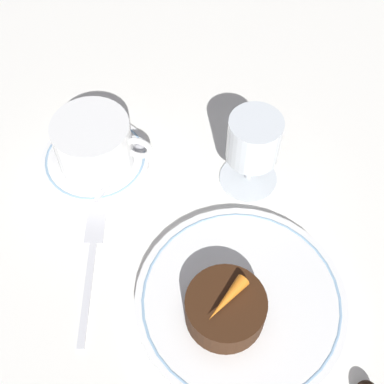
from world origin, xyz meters
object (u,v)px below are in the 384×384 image
dinner_plate (241,301)px  dessert_cake (225,309)px  fork (92,255)px  coffee_cup (94,142)px  wine_glass (253,144)px

dinner_plate → dessert_cake: 0.03m
dinner_plate → fork: (-0.17, 0.03, -0.01)m
coffee_cup → fork: (0.03, -0.12, -0.04)m
coffee_cup → fork: 0.13m
coffee_cup → wine_glass: size_ratio=1.12×
dinner_plate → wine_glass: (-0.01, 0.16, 0.06)m
wine_glass → dessert_cake: size_ratio=1.31×
wine_glass → dessert_cake: wine_glass is taller
wine_glass → dessert_cake: 0.19m
dinner_plate → dessert_cake: size_ratio=2.76×
coffee_cup → fork: coffee_cup is taller
dessert_cake → coffee_cup: bearing=137.1°
fork → dessert_cake: bearing=-16.7°
fork → dessert_cake: dessert_cake is taller
dinner_plate → wine_glass: wine_glass is taller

